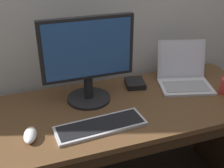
% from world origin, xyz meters
% --- Properties ---
extents(desk, '(1.62, 0.64, 0.75)m').
position_xyz_m(desk, '(0.00, -0.01, 0.51)').
color(desk, brown).
rests_on(desk, ground).
extents(laptop_silver, '(0.37, 0.35, 0.25)m').
position_xyz_m(laptop_silver, '(0.44, 0.11, 0.81)').
color(laptop_silver, silver).
rests_on(laptop_silver, desk).
extents(external_monitor, '(0.49, 0.24, 0.47)m').
position_xyz_m(external_monitor, '(-0.16, 0.11, 1.01)').
color(external_monitor, black).
rests_on(external_monitor, desk).
extents(wired_keyboard, '(0.45, 0.17, 0.02)m').
position_xyz_m(wired_keyboard, '(-0.17, -0.15, 0.76)').
color(wired_keyboard, '#BCBCC1').
rests_on(wired_keyboard, desk).
extents(computer_mouse, '(0.08, 0.12, 0.04)m').
position_xyz_m(computer_mouse, '(-0.50, -0.13, 0.77)').
color(computer_mouse, white).
rests_on(computer_mouse, desk).
extents(external_drive_box, '(0.13, 0.15, 0.03)m').
position_xyz_m(external_drive_box, '(0.15, 0.19, 0.77)').
color(external_drive_box, black).
rests_on(external_drive_box, desk).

